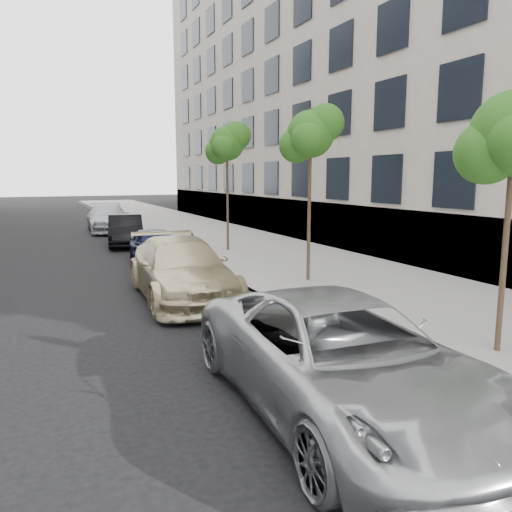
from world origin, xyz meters
TOP-DOWN VIEW (x-y plane):
  - ground at (0.00, 0.00)m, footprint 160.00×160.00m
  - sidewalk at (4.30, 24.00)m, footprint 6.40×72.00m
  - curb at (1.18, 24.00)m, footprint 0.15×72.00m
  - tree_mid at (3.23, 8.00)m, footprint 1.67×1.47m
  - tree_far at (3.23, 14.50)m, footprint 1.71×1.51m
  - minivan at (-0.40, 0.93)m, footprint 2.81×5.61m
  - suv at (-0.61, 7.84)m, footprint 2.42×5.39m
  - sedan_blue at (-0.10, 13.01)m, footprint 1.78×3.94m
  - sedan_black at (-0.20, 18.53)m, footprint 2.08×4.36m
  - sedan_rear at (-0.10, 24.76)m, footprint 2.46×5.47m

SIDE VIEW (x-z plane):
  - ground at x=0.00m, z-range 0.00..0.00m
  - sidewalk at x=4.30m, z-range 0.00..0.14m
  - curb at x=1.18m, z-range 0.00..0.14m
  - sedan_blue at x=-0.10m, z-range 0.00..1.31m
  - sedan_black at x=-0.20m, z-range 0.00..1.38m
  - minivan at x=-0.40m, z-range 0.00..1.52m
  - suv at x=-0.61m, z-range 0.00..1.53m
  - sedan_rear at x=-0.10m, z-range 0.00..1.55m
  - tree_mid at x=3.23m, z-range 1.78..6.73m
  - tree_far at x=3.23m, z-range 1.83..6.93m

